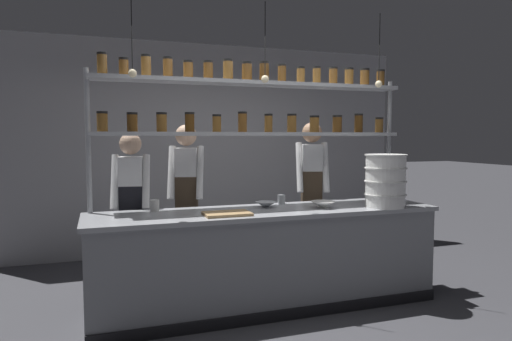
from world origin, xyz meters
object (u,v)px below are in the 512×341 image
at_px(chef_left, 132,205).
at_px(container_stack, 385,181).
at_px(prep_bowl_center_front, 266,205).
at_px(cutting_board, 227,214).
at_px(serving_cup_front, 281,199).
at_px(chef_center, 187,195).
at_px(serving_cup_by_board, 155,206).
at_px(prep_bowl_near_left, 323,205).
at_px(spice_shelf_unit, 255,110).
at_px(chef_right, 312,188).

xyz_separation_m(chef_left, container_stack, (2.31, -0.80, 0.24)).
distance_m(container_stack, prep_bowl_center_front, 1.17).
relative_size(cutting_board, serving_cup_front, 4.37).
height_order(chef_center, prep_bowl_center_front, chef_center).
bearing_deg(serving_cup_by_board, serving_cup_front, 1.77).
relative_size(container_stack, prep_bowl_near_left, 2.16).
bearing_deg(spice_shelf_unit, container_stack, -25.74).
bearing_deg(cutting_board, prep_bowl_center_front, 31.34).
distance_m(spice_shelf_unit, prep_bowl_near_left, 1.14).
xyz_separation_m(chef_right, cutting_board, (-1.22, -0.84, -0.09)).
height_order(prep_bowl_near_left, serving_cup_by_board, serving_cup_by_board).
bearing_deg(prep_bowl_near_left, cutting_board, -175.51).
distance_m(container_stack, prep_bowl_near_left, 0.65).
xyz_separation_m(chef_left, chef_right, (1.96, 0.10, 0.09)).
height_order(prep_bowl_near_left, prep_bowl_center_front, prep_bowl_near_left).
xyz_separation_m(chef_right, container_stack, (0.34, -0.90, 0.15)).
distance_m(chef_center, container_stack, 1.99).
distance_m(chef_center, prep_bowl_center_front, 0.89).
xyz_separation_m(chef_right, serving_cup_by_board, (-1.78, -0.44, -0.05)).
relative_size(spice_shelf_unit, chef_left, 1.93).
xyz_separation_m(chef_center, serving_cup_by_board, (-0.38, -0.49, -0.02)).
bearing_deg(container_stack, chef_left, 160.96).
bearing_deg(chef_right, cutting_board, -127.48).
height_order(chef_left, cutting_board, chef_left).
distance_m(cutting_board, serving_cup_front, 0.82).
height_order(container_stack, serving_cup_front, container_stack).
height_order(prep_bowl_center_front, serving_cup_front, serving_cup_front).
relative_size(spice_shelf_unit, prep_bowl_near_left, 13.37).
xyz_separation_m(chef_left, cutting_board, (0.75, -0.74, -0.00)).
xyz_separation_m(chef_left, serving_cup_front, (1.43, -0.30, 0.03)).
relative_size(container_stack, prep_bowl_center_front, 2.49).
relative_size(chef_center, prep_bowl_center_front, 8.44).
bearing_deg(container_stack, spice_shelf_unit, 154.26).
xyz_separation_m(container_stack, prep_bowl_near_left, (-0.60, 0.13, -0.22)).
xyz_separation_m(prep_bowl_near_left, serving_cup_front, (-0.28, 0.37, 0.01)).
distance_m(prep_bowl_center_front, serving_cup_front, 0.28).
xyz_separation_m(cutting_board, prep_bowl_near_left, (0.96, 0.08, 0.02)).
distance_m(container_stack, serving_cup_front, 1.03).
bearing_deg(cutting_board, prep_bowl_near_left, 4.49).
xyz_separation_m(spice_shelf_unit, serving_cup_by_board, (-0.99, -0.09, -0.89)).
xyz_separation_m(chef_left, prep_bowl_center_front, (1.21, -0.46, 0.01)).
relative_size(spice_shelf_unit, serving_cup_front, 34.39).
distance_m(chef_right, serving_cup_by_board, 1.84).
relative_size(chef_right, container_stack, 3.45).
bearing_deg(serving_cup_by_board, spice_shelf_unit, 5.19).
relative_size(prep_bowl_center_front, serving_cup_front, 2.23).
xyz_separation_m(container_stack, cutting_board, (-1.56, 0.05, -0.24)).
bearing_deg(prep_bowl_near_left, chef_left, 158.63).
relative_size(chef_left, prep_bowl_near_left, 6.93).
bearing_deg(serving_cup_front, prep_bowl_near_left, -53.17).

